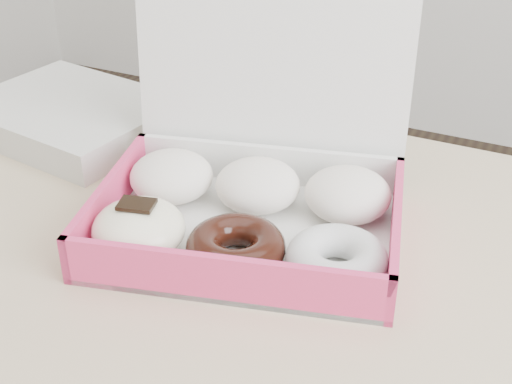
% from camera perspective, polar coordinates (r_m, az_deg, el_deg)
% --- Properties ---
extents(table, '(1.20, 0.80, 0.75)m').
position_cam_1_polar(table, '(0.69, 3.11, -15.01)').
color(table, '#CAAF85').
rests_on(table, ground).
extents(donut_box, '(0.36, 0.32, 0.22)m').
position_cam_1_polar(donut_box, '(0.73, -0.64, -0.50)').
color(donut_box, white).
rests_on(donut_box, table).
extents(newspapers, '(0.28, 0.24, 0.04)m').
position_cam_1_polar(newspapers, '(0.98, -14.59, 5.93)').
color(newspapers, white).
rests_on(newspapers, table).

